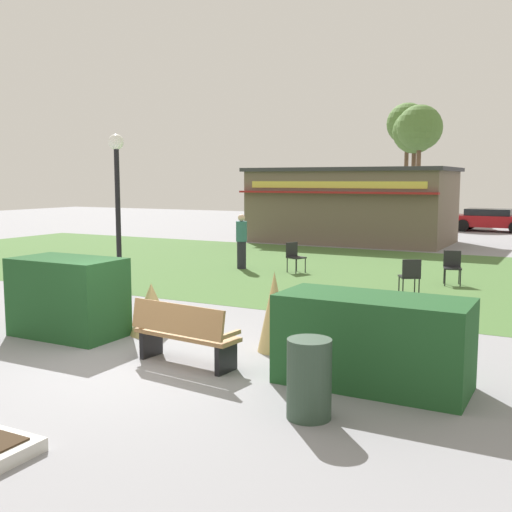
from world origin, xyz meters
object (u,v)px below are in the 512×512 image
Objects in this scene: lamppost_mid at (118,194)px; cafe_chair_west at (452,265)px; tree_center_bg at (407,125)px; cafe_chair_east at (294,255)px; tree_left_bg at (420,129)px; tree_right_bg at (415,133)px; parked_car_west_slot at (396,217)px; park_bench at (184,334)px; food_kiosk at (352,205)px; person_strolling at (242,241)px; cafe_chair_center at (410,274)px; parked_car_center_slot at (491,219)px; trash_bin at (309,379)px.

cafe_chair_west is (6.75, 5.20, -1.88)m from lamppost_mid.
cafe_chair_east is at bearing -82.59° from tree_center_bg.
tree_left_bg is 1.60m from tree_right_bg.
tree_left_bg is (0.23, 4.03, 5.22)m from parked_car_west_slot.
park_bench is 6.35m from lamppost_mid.
food_kiosk reaches higher than person_strolling.
person_strolling is 0.23× the size of tree_left_bg.
cafe_chair_center is 27.18m from tree_right_bg.
park_bench is at bearing -91.70° from parked_car_center_slot.
person_strolling is 18.35m from parked_car_west_slot.
cafe_chair_east is at bearing -85.66° from tree_left_bg.
cafe_chair_center is 21.27m from parked_car_west_slot.
cafe_chair_east is (2.18, 5.26, -1.88)m from lamppost_mid.
cafe_chair_east is at bearing -78.19° from person_strolling.
tree_right_bg reaches higher than lamppost_mid.
cafe_chair_center is (3.99, -2.17, 0.00)m from cafe_chair_east.
cafe_chair_center is at bearing 95.98° from trash_bin.
tree_center_bg is at bearing 92.16° from lamppost_mid.
person_strolling is at bearing -91.29° from food_kiosk.
parked_car_center_slot is at bearing 92.19° from cafe_chair_center.
cafe_chair_west is at bearing -72.97° from tree_center_bg.
tree_left_bg is (-1.69, 22.29, 5.34)m from cafe_chair_east.
food_kiosk is at bearing -118.38° from parked_car_center_slot.
tree_right_bg is at bearing 93.27° from food_kiosk.
person_strolling is at bearing -86.45° from tree_center_bg.
trash_bin is (7.02, -4.97, -1.94)m from lamppost_mid.
person_strolling is 0.23× the size of tree_right_bg.
tree_right_bg is at bearing 106.20° from cafe_chair_west.
food_kiosk is (-6.37, 19.70, 1.17)m from trash_bin.
cafe_chair_east is 1.78m from person_strolling.
tree_center_bg is (-1.66, 3.52, 0.57)m from tree_left_bg.
parked_car_west_slot is at bearing 96.00° from cafe_chair_east.
trash_bin reaches higher than cafe_chair_east.
food_kiosk is 1.10× the size of tree_center_bg.
cafe_chair_west is at bearing -80.72° from person_strolling.
parked_car_west_slot is 0.59× the size of tree_left_bg.
parked_car_west_slot is (-0.17, 18.34, -0.22)m from person_strolling.
person_strolling is 0.21× the size of tree_center_bg.
cafe_chair_east is at bearing 179.29° from cafe_chair_west.
cafe_chair_east is at bearing 151.48° from cafe_chair_center.
cafe_chair_center is (-0.58, -2.11, 0.00)m from cafe_chair_west.
lamppost_mid is 0.89× the size of parked_car_center_slot.
tree_right_bg is (-0.16, 29.00, 3.34)m from lamppost_mid.
person_strolling is (-4.14, 9.13, 0.38)m from park_bench.
lamppost_mid is at bearing -92.53° from food_kiosk.
tree_center_bg reaches higher than parked_car_center_slot.
tree_right_bg reaches higher than cafe_chair_center.
parked_car_west_slot is at bearing -93.23° from tree_left_bg.
park_bench is 10.03m from person_strolling.
park_bench is 2.65m from trash_bin.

